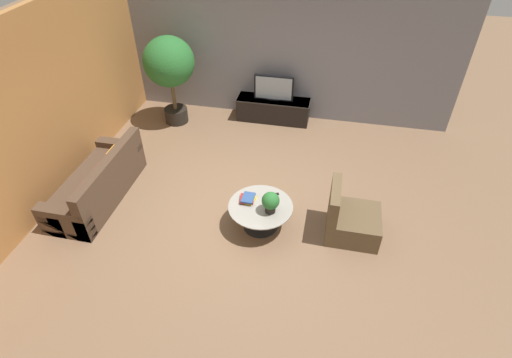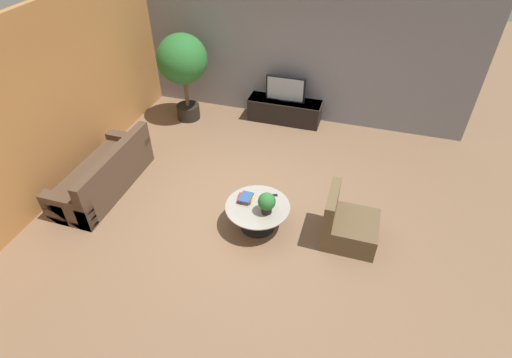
% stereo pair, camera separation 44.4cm
% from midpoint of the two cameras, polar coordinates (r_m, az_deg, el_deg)
% --- Properties ---
extents(ground_plane, '(24.00, 24.00, 0.00)m').
position_cam_midpoint_polar(ground_plane, '(6.78, -3.53, -4.06)').
color(ground_plane, brown).
extents(back_wall_stone, '(7.40, 0.12, 3.00)m').
position_cam_midpoint_polar(back_wall_stone, '(8.71, 1.76, 18.03)').
color(back_wall_stone, gray).
rests_on(back_wall_stone, ground).
extents(side_wall_left, '(0.12, 7.40, 3.00)m').
position_cam_midpoint_polar(side_wall_left, '(7.49, -28.85, 9.46)').
color(side_wall_left, '#B2753D').
rests_on(side_wall_left, ground).
extents(media_console, '(1.61, 0.50, 0.51)m').
position_cam_midpoint_polar(media_console, '(8.95, 1.04, 9.92)').
color(media_console, black).
rests_on(media_console, ground).
extents(television, '(0.85, 0.13, 0.55)m').
position_cam_midpoint_polar(television, '(8.71, 1.07, 12.85)').
color(television, black).
rests_on(television, media_console).
extents(coffee_table, '(1.00, 1.00, 0.43)m').
position_cam_midpoint_polar(coffee_table, '(6.24, -1.39, -4.79)').
color(coffee_table, black).
rests_on(coffee_table, ground).
extents(couch_by_wall, '(0.84, 2.05, 0.84)m').
position_cam_midpoint_polar(couch_by_wall, '(7.37, -23.19, -0.72)').
color(couch_by_wall, '#4C3828').
rests_on(couch_by_wall, ground).
extents(armchair_wicker, '(0.80, 0.76, 0.86)m').
position_cam_midpoint_polar(armchair_wicker, '(6.28, 11.29, -5.80)').
color(armchair_wicker, brown).
rests_on(armchair_wicker, ground).
extents(potted_palm_tall, '(1.04, 1.04, 1.89)m').
position_cam_midpoint_polar(potted_palm_tall, '(8.67, -13.78, 15.43)').
color(potted_palm_tall, black).
rests_on(potted_palm_tall, ground).
extents(potted_plant_tabletop, '(0.27, 0.27, 0.35)m').
position_cam_midpoint_polar(potted_plant_tabletop, '(5.92, -0.05, -3.32)').
color(potted_plant_tabletop, black).
rests_on(potted_plant_tabletop, coffee_table).
extents(book_stack, '(0.26, 0.27, 0.08)m').
position_cam_midpoint_polar(book_stack, '(6.22, -3.22, -2.86)').
color(book_stack, gold).
rests_on(book_stack, coffee_table).
extents(remote_black, '(0.16, 0.10, 0.02)m').
position_cam_midpoint_polar(remote_black, '(6.33, 0.57, -2.26)').
color(remote_black, black).
rests_on(remote_black, coffee_table).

